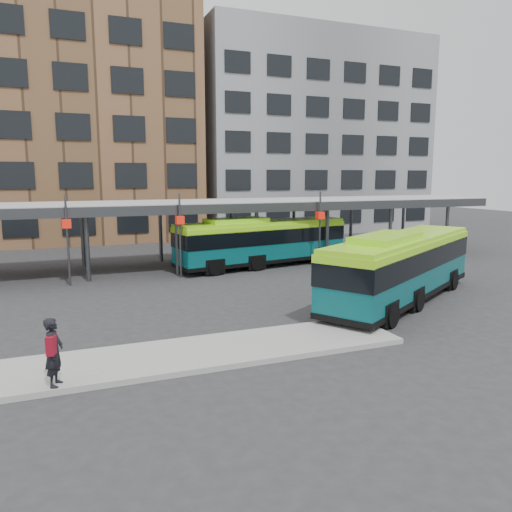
{
  "coord_description": "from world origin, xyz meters",
  "views": [
    {
      "loc": [
        -9.42,
        -18.04,
        5.78
      ],
      "look_at": [
        -0.29,
        4.86,
        1.8
      ],
      "focal_mm": 35.0,
      "sensor_mm": 36.0,
      "label": 1
    }
  ],
  "objects": [
    {
      "name": "bike_rack",
      "position": [
        12.72,
        11.99,
        0.47
      ],
      "size": [
        4.68,
        1.2,
        1.03
      ],
      "color": "slate",
      "rests_on": "ground"
    },
    {
      "name": "building_grey",
      "position": [
        16.0,
        32.0,
        10.0
      ],
      "size": [
        24.0,
        14.0,
        20.0
      ],
      "primitive_type": "cube",
      "color": "slate",
      "rests_on": "ground"
    },
    {
      "name": "bus_rear",
      "position": [
        2.67,
        11.24,
        1.66
      ],
      "size": [
        11.81,
        4.46,
        3.19
      ],
      "rotation": [
        0.0,
        0.0,
        0.18
      ],
      "color": "#074B4F",
      "rests_on": "ground"
    },
    {
      "name": "boarding_island",
      "position": [
        -5.5,
        -3.0,
        0.09
      ],
      "size": [
        14.0,
        3.0,
        0.18
      ],
      "primitive_type": "cube",
      "color": "gray",
      "rests_on": "ground"
    },
    {
      "name": "canopy",
      "position": [
        -0.06,
        12.87,
        3.91
      ],
      "size": [
        40.0,
        6.53,
        4.8
      ],
      "color": "#999B9E",
      "rests_on": "ground"
    },
    {
      "name": "ground",
      "position": [
        0.0,
        0.0,
        0.0
      ],
      "size": [
        120.0,
        120.0,
        0.0
      ],
      "primitive_type": "plane",
      "color": "#28282B",
      "rests_on": "ground"
    },
    {
      "name": "pedestrian",
      "position": [
        -9.72,
        -4.21,
        1.14
      ],
      "size": [
        0.63,
        0.79,
        1.88
      ],
      "rotation": [
        0.0,
        0.0,
        1.27
      ],
      "color": "black",
      "rests_on": "boarding_island"
    },
    {
      "name": "building_brick",
      "position": [
        -10.0,
        32.0,
        11.0
      ],
      "size": [
        26.0,
        14.0,
        22.0
      ],
      "primitive_type": "cube",
      "color": "brown",
      "rests_on": "ground"
    },
    {
      "name": "bus_front",
      "position": [
        5.14,
        0.39,
        1.73
      ],
      "size": [
        11.6,
        8.42,
        3.31
      ],
      "rotation": [
        0.0,
        0.0,
        0.55
      ],
      "color": "#074B4F",
      "rests_on": "ground"
    }
  ]
}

